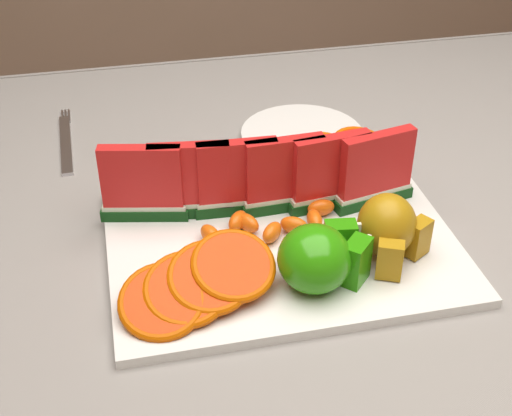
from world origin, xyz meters
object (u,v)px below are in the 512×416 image
apple_cluster (320,258)px  side_plate (302,135)px  fork (66,141)px  pear_cluster (389,228)px  platter (282,244)px

apple_cluster → side_plate: apple_cluster is taller
side_plate → fork: size_ratio=1.21×
side_plate → pear_cluster: bearing=-87.4°
platter → apple_cluster: size_ratio=3.45×
apple_cluster → pear_cluster: 0.09m
apple_cluster → fork: bearing=124.5°
platter → side_plate: platter is taller
pear_cluster → platter: bearing=154.1°
pear_cluster → apple_cluster: bearing=-162.3°
platter → apple_cluster: bearing=-75.1°
platter → fork: bearing=128.5°
apple_cluster → side_plate: size_ratio=0.49×
side_plate → fork: (-0.34, 0.06, -0.00)m
pear_cluster → side_plate: pear_cluster is taller
apple_cluster → platter: bearing=104.9°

